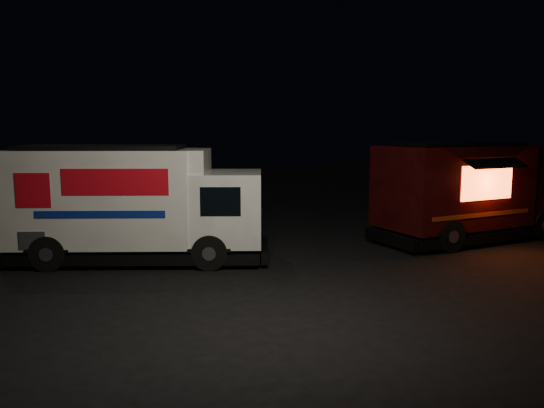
{
  "coord_description": "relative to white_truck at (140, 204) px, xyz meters",
  "views": [
    {
      "loc": [
        -4.78,
        -12.32,
        3.7
      ],
      "look_at": [
        0.66,
        2.0,
        1.52
      ],
      "focal_mm": 35.0,
      "sensor_mm": 36.0,
      "label": 1
    }
  ],
  "objects": [
    {
      "name": "white_truck",
      "position": [
        0.0,
        0.0,
        0.0
      ],
      "size": [
        7.58,
        4.71,
        3.25
      ],
      "primitive_type": null,
      "rotation": [
        0.0,
        0.0,
        -0.34
      ],
      "color": "white",
      "rests_on": "ground"
    },
    {
      "name": "red_truck",
      "position": [
        10.83,
        -0.93,
        0.02
      ],
      "size": [
        7.28,
        3.27,
        3.28
      ],
      "primitive_type": null,
      "rotation": [
        0.0,
        0.0,
        0.1
      ],
      "color": "#3B0A0D",
      "rests_on": "ground"
    },
    {
      "name": "ground",
      "position": [
        3.04,
        -2.71,
        -1.63
      ],
      "size": [
        80.0,
        80.0,
        0.0
      ],
      "primitive_type": "plane",
      "color": "black",
      "rests_on": "ground"
    }
  ]
}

